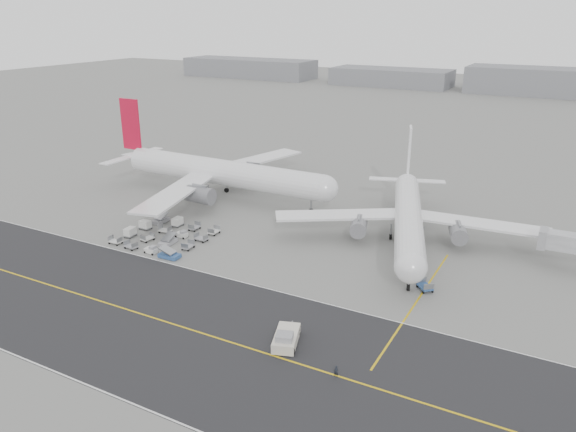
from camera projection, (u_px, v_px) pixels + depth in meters
The scene contains 9 objects.
ground at pixel (235, 273), 95.35m from camera, with size 700.00×700.00×0.00m, color gray.
taxiway at pixel (194, 331), 78.24m from camera, with size 220.00×59.00×0.03m.
horizon_buildings at pixel (554, 96), 296.86m from camera, with size 520.00×28.00×28.00m, color gray, non-canonical shape.
airliner_a at pixel (218, 172), 132.85m from camera, with size 62.25×61.55×21.47m.
airliner_b at pixel (408, 216), 107.09m from camera, with size 49.57×50.56×18.03m.
pushback_tug at pixel (286, 338), 74.72m from camera, with size 4.78×8.19×2.33m.
gse_cluster at pixel (165, 239), 109.95m from camera, with size 21.46×20.69×1.92m, color #9E9EA3, non-canonical shape.
stray_dolly at pixel (425, 290), 89.70m from camera, with size 1.75×2.85×1.75m, color silver, non-canonical shape.
ground_crew_a at pixel (336, 371), 68.08m from camera, with size 0.57×0.38×1.57m, color black.
Camera 1 is at (48.88, -71.58, 41.89)m, focal length 35.00 mm.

